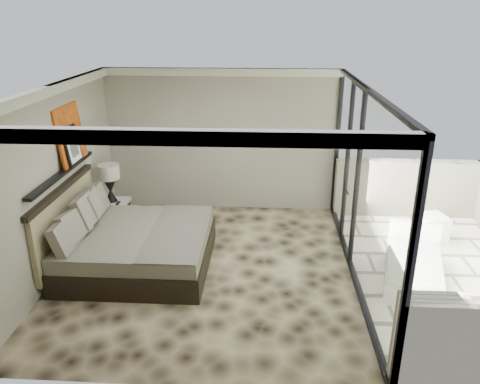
# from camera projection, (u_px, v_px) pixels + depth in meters

# --- Properties ---
(floor) EXTENTS (5.00, 5.00, 0.00)m
(floor) POSITION_uv_depth(u_px,v_px,m) (208.00, 268.00, 7.35)
(floor) COLOR black
(floor) RESTS_ON ground
(ceiling) EXTENTS (4.50, 5.00, 0.02)m
(ceiling) POSITION_uv_depth(u_px,v_px,m) (203.00, 88.00, 6.35)
(ceiling) COLOR silver
(ceiling) RESTS_ON back_wall
(back_wall) EXTENTS (4.50, 0.02, 2.80)m
(back_wall) POSITION_uv_depth(u_px,v_px,m) (222.00, 141.00, 9.17)
(back_wall) COLOR gray
(back_wall) RESTS_ON floor
(left_wall) EXTENTS (0.02, 5.00, 2.80)m
(left_wall) POSITION_uv_depth(u_px,v_px,m) (56.00, 181.00, 6.97)
(left_wall) COLOR gray
(left_wall) RESTS_ON floor
(glass_wall) EXTENTS (0.08, 5.00, 2.80)m
(glass_wall) POSITION_uv_depth(u_px,v_px,m) (361.00, 187.00, 6.73)
(glass_wall) COLOR white
(glass_wall) RESTS_ON floor
(terrace_slab) EXTENTS (3.00, 5.00, 0.12)m
(terrace_slab) POSITION_uv_depth(u_px,v_px,m) (451.00, 279.00, 7.17)
(terrace_slab) COLOR silver
(terrace_slab) RESTS_ON ground
(picture_ledge) EXTENTS (0.12, 2.20, 0.05)m
(picture_ledge) POSITION_uv_depth(u_px,v_px,m) (62.00, 173.00, 7.02)
(picture_ledge) COLOR black
(picture_ledge) RESTS_ON left_wall
(bed) EXTENTS (2.25, 2.17, 1.24)m
(bed) POSITION_uv_depth(u_px,v_px,m) (132.00, 244.00, 7.31)
(bed) COLOR black
(bed) RESTS_ON floor
(nightstand) EXTENTS (0.66, 0.66, 0.52)m
(nightstand) POSITION_uv_depth(u_px,v_px,m) (115.00, 214.00, 8.66)
(nightstand) COLOR black
(nightstand) RESTS_ON floor
(table_lamp) EXTENTS (0.38, 0.38, 0.70)m
(table_lamp) POSITION_uv_depth(u_px,v_px,m) (109.00, 178.00, 8.43)
(table_lamp) COLOR black
(table_lamp) RESTS_ON nightstand
(abstract_canvas) EXTENTS (0.13, 0.90, 0.90)m
(abstract_canvas) POSITION_uv_depth(u_px,v_px,m) (70.00, 134.00, 7.31)
(abstract_canvas) COLOR red
(abstract_canvas) RESTS_ON picture_ledge
(framed_print) EXTENTS (0.11, 0.50, 0.60)m
(framed_print) POSITION_uv_depth(u_px,v_px,m) (72.00, 145.00, 7.26)
(framed_print) COLOR black
(framed_print) RESTS_ON picture_ledge
(ottoman) EXTENTS (0.56, 0.56, 0.45)m
(ottoman) POSITION_uv_depth(u_px,v_px,m) (431.00, 228.00, 8.20)
(ottoman) COLOR white
(ottoman) RESTS_ON terrace_slab
(lounger) EXTENTS (1.18, 1.74, 0.62)m
(lounger) POSITION_uv_depth(u_px,v_px,m) (413.00, 267.00, 7.00)
(lounger) COLOR silver
(lounger) RESTS_ON terrace_slab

